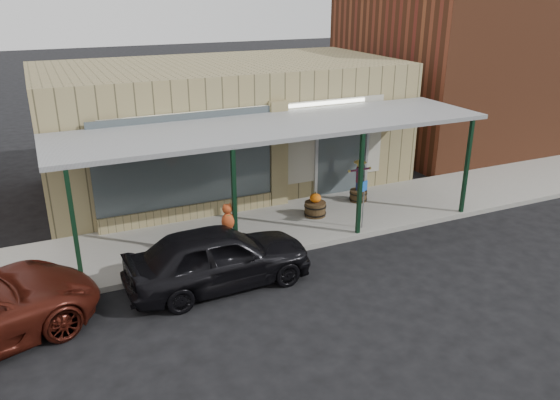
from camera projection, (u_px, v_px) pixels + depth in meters
name	position (u px, v px, depth m)	size (l,w,h in m)	color
ground	(340.00, 287.00, 12.75)	(120.00, 120.00, 0.00)	black
sidewalk	(277.00, 227.00, 15.78)	(40.00, 3.20, 0.15)	gray
storefront	(223.00, 125.00, 18.91)	(12.00, 6.25, 4.20)	#908258
awning	(278.00, 128.00, 14.68)	(12.00, 3.00, 3.04)	slate
block_buildings_near	(264.00, 69.00, 19.96)	(61.00, 8.00, 8.00)	brown
barrel_scarecrow	(359.00, 187.00, 17.33)	(0.82, 0.70, 1.41)	#4C381E
barrel_pumpkin	(315.00, 207.00, 16.26)	(0.78, 0.78, 0.75)	#4C381E
handicap_sign	(364.00, 198.00, 15.22)	(0.27, 0.14, 1.39)	gray
parked_sedan	(219.00, 257.00, 12.58)	(4.36, 2.04, 1.63)	black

